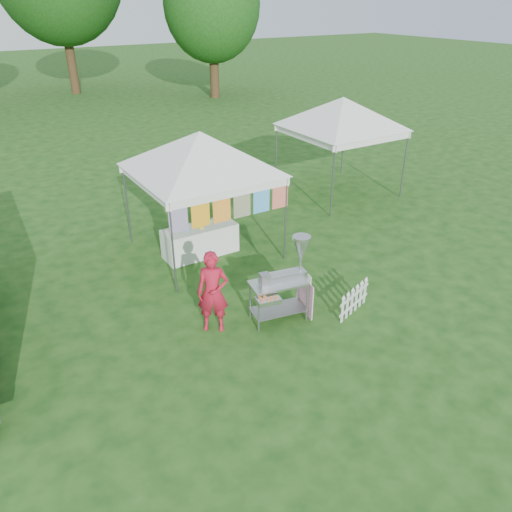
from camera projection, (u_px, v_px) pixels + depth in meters
ground at (285, 319)px, 9.91m from camera, size 120.00×120.00×0.00m
canopy_main at (200, 132)px, 11.14m from camera, size 4.24×4.24×3.45m
canopy_right at (344, 97)px, 14.84m from camera, size 4.24×4.24×3.45m
tree_right at (212, 4)px, 28.70m from camera, size 5.60×5.60×8.42m
donut_cart at (288, 273)px, 9.48m from camera, size 1.34×0.83×1.71m
vendor at (213, 292)px, 9.25m from camera, size 0.71×0.65×1.63m
picket_fence at (354, 300)px, 9.97m from camera, size 1.03×0.37×0.56m
display_table at (200, 241)px, 12.20m from camera, size 1.80×0.70×0.73m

